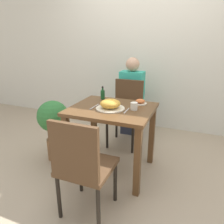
{
  "coord_description": "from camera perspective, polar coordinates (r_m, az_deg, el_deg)",
  "views": [
    {
      "loc": [
        0.81,
        -2.02,
        1.46
      ],
      "look_at": [
        0.0,
        0.0,
        0.7
      ],
      "focal_mm": 35.0,
      "sensor_mm": 36.0,
      "label": 1
    }
  ],
  "objects": [
    {
      "name": "fork_utensil",
      "position": [
        2.31,
        -4.6,
        1.41
      ],
      "size": [
        0.02,
        0.19,
        0.0
      ],
      "rotation": [
        0.0,
        0.0,
        1.53
      ],
      "color": "silver",
      "rests_on": "dining_table"
    },
    {
      "name": "food_plate",
      "position": [
        2.23,
        -0.51,
        1.95
      ],
      "size": [
        0.3,
        0.3,
        0.1
      ],
      "color": "beige",
      "rests_on": "dining_table"
    },
    {
      "name": "chair_far",
      "position": [
        3.01,
        3.74,
        0.75
      ],
      "size": [
        0.42,
        0.42,
        0.89
      ],
      "color": "#4C331E",
      "rests_on": "ground_plane"
    },
    {
      "name": "ground_plane",
      "position": [
        2.62,
        0.0,
        -14.6
      ],
      "size": [
        16.0,
        16.0,
        0.0
      ],
      "primitive_type": "plane",
      "color": "tan"
    },
    {
      "name": "drink_cup",
      "position": [
        2.21,
        5.77,
        1.53
      ],
      "size": [
        0.07,
        0.07,
        0.08
      ],
      "color": "silver",
      "rests_on": "dining_table"
    },
    {
      "name": "sauce_bottle",
      "position": [
        2.58,
        -2.46,
        4.69
      ],
      "size": [
        0.05,
        0.05,
        0.16
      ],
      "color": "#194C23",
      "rests_on": "dining_table"
    },
    {
      "name": "side_plate",
      "position": [
        2.42,
        7.39,
        2.64
      ],
      "size": [
        0.15,
        0.15,
        0.06
      ],
      "color": "beige",
      "rests_on": "dining_table"
    },
    {
      "name": "chair_near",
      "position": [
        1.79,
        -7.74,
        -13.33
      ],
      "size": [
        0.42,
        0.42,
        0.89
      ],
      "rotation": [
        0.0,
        0.0,
        3.14
      ],
      "color": "#4C331E",
      "rests_on": "ground_plane"
    },
    {
      "name": "potted_plant_left",
      "position": [
        2.69,
        -15.04,
        -2.64
      ],
      "size": [
        0.37,
        0.37,
        0.75
      ],
      "color": "brown",
      "rests_on": "ground_plane"
    },
    {
      "name": "dining_table",
      "position": [
        2.33,
        0.0,
        -2.0
      ],
      "size": [
        0.85,
        0.72,
        0.75
      ],
      "color": "brown",
      "rests_on": "ground_plane"
    },
    {
      "name": "spoon_utensil",
      "position": [
        2.18,
        3.82,
        0.34
      ],
      "size": [
        0.01,
        0.17,
        0.0
      ],
      "rotation": [
        0.0,
        0.0,
        1.59
      ],
      "color": "silver",
      "rests_on": "dining_table"
    },
    {
      "name": "wall_back",
      "position": [
        3.58,
        9.17,
        16.53
      ],
      "size": [
        8.0,
        0.05,
        2.6
      ],
      "color": "beige",
      "rests_on": "ground_plane"
    },
    {
      "name": "person_figure",
      "position": [
        3.31,
        5.14,
        3.84
      ],
      "size": [
        0.34,
        0.22,
        1.17
      ],
      "color": "#2D3347",
      "rests_on": "ground_plane"
    }
  ]
}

